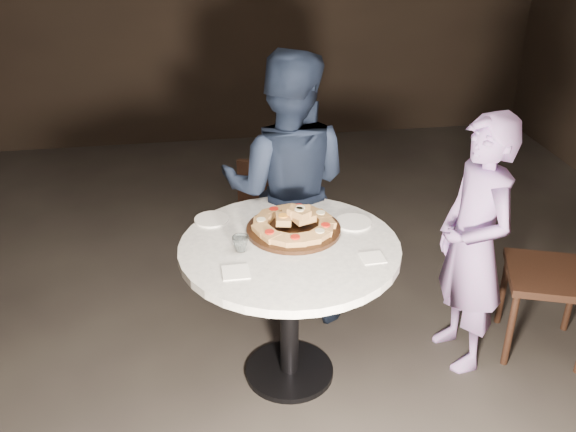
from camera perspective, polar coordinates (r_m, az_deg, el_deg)
The scene contains 13 objects.
floor at distance 3.65m, azimuth 0.36°, elevation -12.82°, with size 7.00×7.00×0.00m, color black.
table at distance 3.18m, azimuth 0.14°, elevation -4.88°, with size 1.16×1.16×0.81m.
serving_board at distance 3.21m, azimuth 0.50°, elevation -1.19°, with size 0.47×0.47×0.02m, color black.
focaccia_pile at distance 3.20m, azimuth 0.56°, elevation -0.53°, with size 0.42×0.42×0.11m.
plate_left at distance 3.34m, azimuth -6.81°, elevation -0.30°, with size 0.18×0.18×0.01m, color white.
plate_right at distance 3.30m, azimuth 5.82°, elevation -0.58°, with size 0.19×0.19×0.01m, color white.
water_glass at distance 3.04m, azimuth -4.24°, elevation -2.47°, with size 0.08×0.08×0.08m, color silver.
napkin_near at distance 2.90m, azimuth -4.67°, elevation -5.01°, with size 0.12×0.12×0.01m, color white.
napkin_far at distance 3.02m, azimuth 7.54°, elevation -3.70°, with size 0.11×0.11×0.01m, color white.
chair_far at distance 4.23m, azimuth -1.48°, elevation 1.03°, with size 0.50×0.51×0.82m.
chair_right at distance 3.74m, azimuth 24.00°, elevation -4.05°, with size 0.59×0.58×0.96m.
diner_navy at distance 3.68m, azimuth -0.11°, elevation 2.50°, with size 0.78×0.61×1.60m, color black.
diner_teal at distance 3.43m, azimuth 16.16°, elevation -2.54°, with size 0.52×0.34×1.42m, color #866BAD.
Camera 1 is at (-0.45, -2.73, 2.38)m, focal length 40.00 mm.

